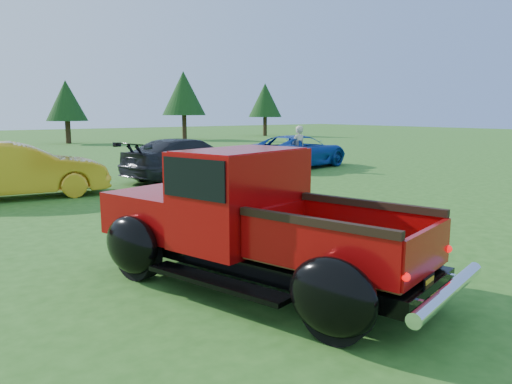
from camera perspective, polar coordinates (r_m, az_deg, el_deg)
name	(u,v)px	position (r m, az deg, el deg)	size (l,w,h in m)	color
ground	(257,253)	(8.06, 0.07, -6.98)	(120.00, 120.00, 0.00)	#2A5B1A
tree_mid_right	(66,101)	(37.72, -20.87, 9.71)	(2.82, 2.82, 4.40)	#332114
tree_east	(184,93)	(40.76, -8.27, 11.09)	(3.46, 3.46, 5.40)	#332114
tree_far_east	(265,100)	(46.56, 1.04, 10.43)	(3.07, 3.07, 4.80)	#332114
pickup_truck	(241,220)	(6.58, -1.77, -3.17)	(3.19, 5.04, 1.76)	black
show_car_yellow	(18,170)	(14.38, -25.54, 2.25)	(1.54, 4.43, 1.46)	gold
show_car_grey	(188,159)	(16.81, -7.77, 3.78)	(1.91, 4.70, 1.36)	black
show_car_blue	(298,151)	(20.25, 4.84, 4.66)	(2.16, 4.69, 1.30)	#0E3C9D
spectator	(298,148)	(19.34, 4.85, 5.04)	(0.62, 0.41, 1.70)	#B7AE9E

